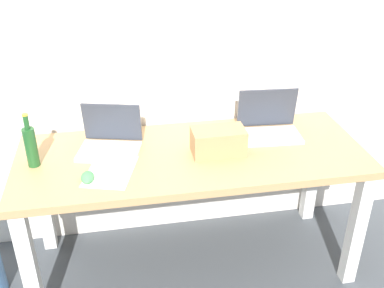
{
  "coord_description": "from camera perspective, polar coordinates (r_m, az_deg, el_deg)",
  "views": [
    {
      "loc": [
        -0.35,
        -1.97,
        1.9
      ],
      "look_at": [
        0.0,
        0.0,
        0.78
      ],
      "focal_mm": 42.61,
      "sensor_mm": 36.0,
      "label": 1
    }
  ],
  "objects": [
    {
      "name": "computer_mouse",
      "position": [
        2.15,
        -12.96,
        -4.07
      ],
      "size": [
        0.06,
        0.1,
        0.03
      ],
      "primitive_type": "ellipsoid",
      "rotation": [
        0.0,
        0.0,
        -0.02
      ],
      "color": "#4C9E56",
      "rests_on": "desk"
    },
    {
      "name": "back_wall",
      "position": [
        2.48,
        -1.72,
        15.08
      ],
      "size": [
        5.2,
        0.08,
        2.6
      ],
      "primitive_type": "cube",
      "color": "silver",
      "rests_on": "ground"
    },
    {
      "name": "ground_plane",
      "position": [
        2.76,
        -0.0,
        -14.41
      ],
      "size": [
        8.0,
        8.0,
        0.0
      ],
      "primitive_type": "plane",
      "color": "#42474C"
    },
    {
      "name": "beer_bottle",
      "position": [
        2.29,
        -19.53,
        -0.2
      ],
      "size": [
        0.06,
        0.06,
        0.27
      ],
      "color": "#1E5123",
      "rests_on": "desk"
    },
    {
      "name": "desk",
      "position": [
        2.37,
        -0.0,
        -3.17
      ],
      "size": [
        1.77,
        0.69,
        0.73
      ],
      "color": "tan",
      "rests_on": "ground"
    },
    {
      "name": "paper_sheet_front_left",
      "position": [
        2.2,
        -10.17,
        -3.36
      ],
      "size": [
        0.28,
        0.34,
        0.0
      ],
      "primitive_type": "cube",
      "rotation": [
        0.0,
        0.0,
        -0.28
      ],
      "color": "white",
      "rests_on": "desk"
    },
    {
      "name": "laptop_right",
      "position": [
        2.5,
        9.59,
        2.38
      ],
      "size": [
        0.34,
        0.24,
        0.24
      ],
      "color": "silver",
      "rests_on": "desk"
    },
    {
      "name": "laptop_left",
      "position": [
        2.36,
        -10.2,
        0.39
      ],
      "size": [
        0.35,
        0.3,
        0.23
      ],
      "color": "silver",
      "rests_on": "desk"
    },
    {
      "name": "cardboard_box",
      "position": [
        2.29,
        3.31,
        0.35
      ],
      "size": [
        0.27,
        0.15,
        0.13
      ],
      "primitive_type": "cube",
      "rotation": [
        0.0,
        0.0,
        0.01
      ],
      "color": "tan",
      "rests_on": "desk"
    },
    {
      "name": "paper_sheet_near_back",
      "position": [
        2.41,
        2.53,
        0.22
      ],
      "size": [
        0.25,
        0.32,
        0.0
      ],
      "primitive_type": "cube",
      "rotation": [
        0.0,
        0.0,
        -0.12
      ],
      "color": "white",
      "rests_on": "desk"
    }
  ]
}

